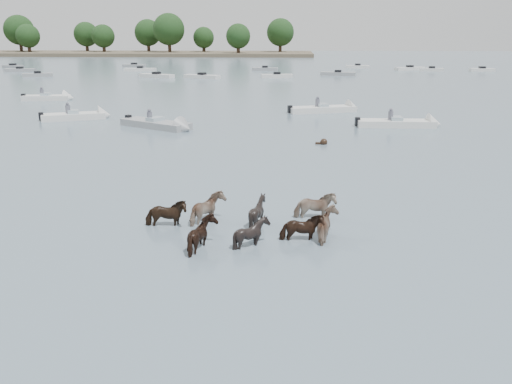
{
  "coord_description": "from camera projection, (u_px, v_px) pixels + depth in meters",
  "views": [
    {
      "loc": [
        3.69,
        -16.23,
        6.33
      ],
      "look_at": [
        2.56,
        1.0,
        1.1
      ],
      "focal_mm": 36.65,
      "sensor_mm": 36.0,
      "label": 1
    }
  ],
  "objects": [
    {
      "name": "shoreline",
      "position": [
        58.0,
        53.0,
        165.07
      ],
      "size": [
        160.0,
        30.0,
        1.0
      ],
      "primitive_type": "cube",
      "color": "#4C4233",
      "rests_on": "ground"
    },
    {
      "name": "swimming_pony",
      "position": [
        323.0,
        142.0,
        31.31
      ],
      "size": [
        0.72,
        0.44,
        0.44
      ],
      "color": "black",
      "rests_on": "ground"
    },
    {
      "name": "treeline",
      "position": [
        35.0,
        32.0,
        165.55
      ],
      "size": [
        149.21,
        22.11,
        12.54
      ],
      "color": "#382619",
      "rests_on": "ground"
    },
    {
      "name": "motorboat_b",
      "position": [
        164.0,
        125.0,
        36.43
      ],
      "size": [
        5.98,
        4.5,
        1.92
      ],
      "rotation": [
        0.0,
        0.0,
        -0.55
      ],
      "color": "gray",
      "rests_on": "ground"
    },
    {
      "name": "distant_flotilla",
      "position": [
        268.0,
        71.0,
        88.76
      ],
      "size": [
        103.74,
        29.87,
        0.93
      ],
      "color": "gray",
      "rests_on": "ground"
    },
    {
      "name": "pony_herd",
      "position": [
        252.0,
        222.0,
        17.31
      ],
      "size": [
        6.96,
        4.24,
        1.28
      ],
      "color": "black",
      "rests_on": "ground"
    },
    {
      "name": "motorboat_f",
      "position": [
        54.0,
        98.0,
        52.24
      ],
      "size": [
        5.16,
        2.18,
        1.92
      ],
      "rotation": [
        0.0,
        0.0,
        0.12
      ],
      "color": "silver",
      "rests_on": "ground"
    },
    {
      "name": "motorboat_d",
      "position": [
        407.0,
        124.0,
        37.15
      ],
      "size": [
        6.07,
        1.68,
        1.92
      ],
      "rotation": [
        0.0,
        0.0,
        0.01
      ],
      "color": "silver",
      "rests_on": "ground"
    },
    {
      "name": "motorboat_c",
      "position": [
        331.0,
        109.0,
        44.35
      ],
      "size": [
        6.33,
        3.4,
        1.92
      ],
      "rotation": [
        0.0,
        0.0,
        0.31
      ],
      "color": "silver",
      "rests_on": "ground"
    },
    {
      "name": "ground",
      "position": [
        178.0,
        230.0,
        17.56
      ],
      "size": [
        400.0,
        400.0,
        0.0
      ],
      "primitive_type": "plane",
      "color": "slate",
      "rests_on": "ground"
    },
    {
      "name": "motorboat_a",
      "position": [
        84.0,
        116.0,
        40.63
      ],
      "size": [
        5.33,
        3.47,
        1.92
      ],
      "rotation": [
        0.0,
        0.0,
        0.4
      ],
      "color": "silver",
      "rests_on": "ground"
    }
  ]
}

